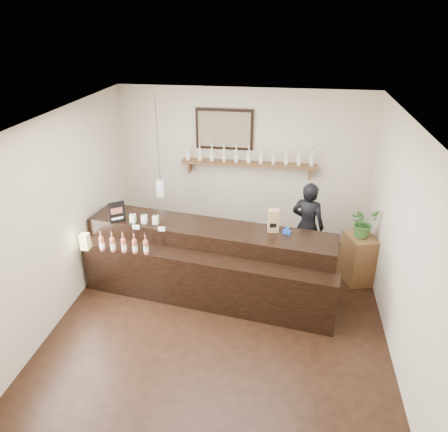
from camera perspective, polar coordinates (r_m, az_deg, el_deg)
ground at (r=6.44m, az=-0.27°, el=-12.78°), size 5.00×5.00×0.00m
room_shell at (r=5.55m, az=-0.30°, el=1.18°), size 5.00×5.00×5.00m
back_wall_decor at (r=7.76m, az=1.39°, el=8.74°), size 2.66×0.96×1.69m
counter at (r=6.65m, az=-2.09°, el=-6.21°), size 3.83×1.55×1.23m
promo_sign at (r=6.74m, az=-13.80°, el=0.48°), size 0.21×0.16×0.34m
paper_bag at (r=6.32m, az=6.48°, el=-0.62°), size 0.17×0.14×0.34m
tape_dispenser at (r=6.34m, az=8.22°, el=-1.99°), size 0.12×0.07×0.10m
side_cabinet at (r=7.30m, az=17.12°, el=-5.27°), size 0.54×0.64×0.79m
potted_plant at (r=7.01m, az=17.77°, el=-0.80°), size 0.56×0.54×0.48m
shopkeeper at (r=7.26m, az=10.90°, el=-0.58°), size 0.72×0.60×1.71m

